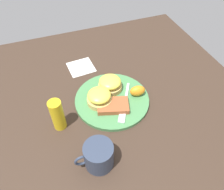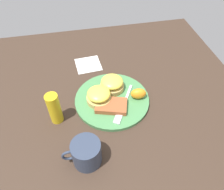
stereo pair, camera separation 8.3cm
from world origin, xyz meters
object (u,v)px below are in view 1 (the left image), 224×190
hashbrown_patty (113,106)px  condiment_bottle (57,115)px  sandwich_benedict_right (99,98)px  fork (125,104)px  sandwich_benedict_left (110,84)px  cup (98,156)px  orange_wedge (138,91)px

hashbrown_patty → condiment_bottle: bearing=1.4°
sandwich_benedict_right → fork: sandwich_benedict_right is taller
sandwich_benedict_right → fork: 0.10m
sandwich_benedict_left → hashbrown_patty: size_ratio=0.83×
fork → hashbrown_patty: bearing=-4.3°
sandwich_benedict_right → cup: 0.24m
sandwich_benedict_right → cup: cup is taller
sandwich_benedict_left → condiment_bottle: condiment_bottle is taller
sandwich_benedict_right → condiment_bottle: condiment_bottle is taller
sandwich_benedict_right → orange_wedge: 0.15m
cup → condiment_bottle: size_ratio=0.95×
fork → condiment_bottle: size_ratio=1.44×
orange_wedge → condiment_bottle: (0.31, 0.03, 0.03)m
orange_wedge → cup: (0.23, 0.21, 0.01)m
sandwich_benedict_left → cup: 0.31m
orange_wedge → condiment_bottle: condiment_bottle is taller
orange_wedge → sandwich_benedict_left: bearing=-37.6°
condiment_bottle → sandwich_benedict_right: bearing=-164.3°
hashbrown_patty → fork: bearing=175.7°
sandwich_benedict_right → orange_wedge: bearing=175.2°
sandwich_benedict_right → condiment_bottle: 0.17m
sandwich_benedict_left → hashbrown_patty: bearing=76.7°
sandwich_benedict_left → orange_wedge: bearing=142.4°
sandwich_benedict_right → fork: (-0.09, 0.04, -0.02)m
sandwich_benedict_left → sandwich_benedict_right: size_ratio=1.00×
sandwich_benedict_left → orange_wedge: 0.11m
orange_wedge → cup: size_ratio=0.50×
hashbrown_patty → orange_wedge: size_ratio=1.91×
sandwich_benedict_right → condiment_bottle: bearing=15.7°
orange_wedge → fork: 0.07m
orange_wedge → cup: 0.31m
sandwich_benedict_left → sandwich_benedict_right: (0.06, 0.06, 0.00)m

